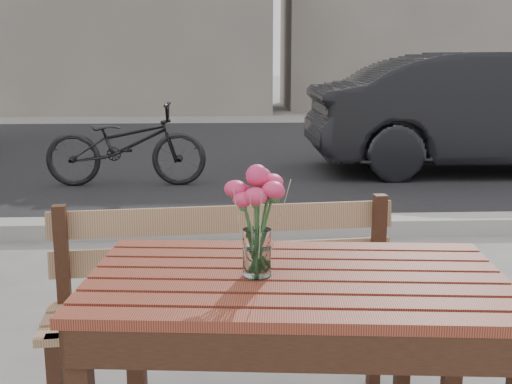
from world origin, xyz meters
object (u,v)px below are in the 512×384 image
parked_car (490,113)px  bicycle (126,144)px  main_table (296,314)px  main_vase (257,207)px

parked_car → bicycle: parked_car is taller
main_table → bicycle: (-1.19, 4.81, -0.17)m
main_table → parked_car: 6.14m
parked_car → bicycle: size_ratio=2.52×
parked_car → bicycle: bearing=99.6°
main_table → bicycle: 4.96m
main_table → main_vase: main_vase is taller
main_table → parked_car: parked_car is taller
main_table → bicycle: size_ratio=0.75×
parked_car → bicycle: 4.06m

